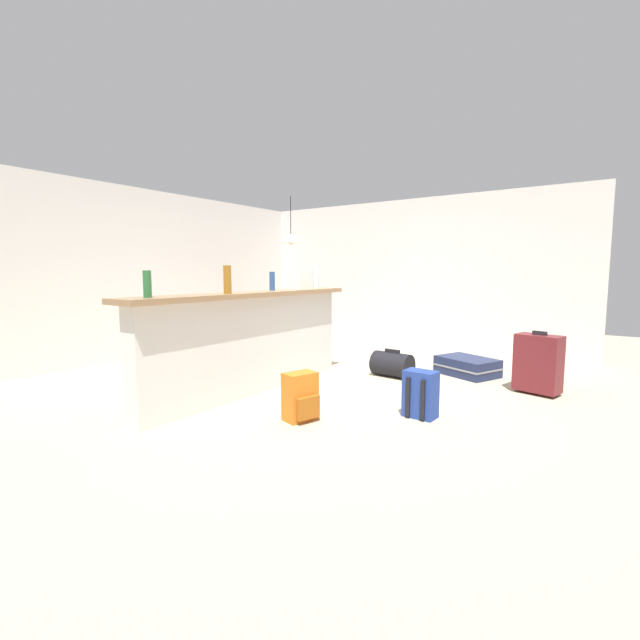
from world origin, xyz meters
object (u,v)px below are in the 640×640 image
Objects in this scene: grocery_bag at (301,280)px; dining_chair_near_partition at (304,320)px; suitcase_flat_navy at (467,366)px; dining_table at (284,310)px; suitcase_upright_maroon at (538,363)px; bottle_green at (147,284)px; pendant_lamp at (291,238)px; bottle_amber at (227,280)px; backpack_blue at (421,395)px; bottle_blue at (272,281)px; backpack_orange at (301,397)px; bottle_clear at (316,277)px; duffel_bag_black at (392,364)px.

dining_chair_near_partition is at bearing 35.67° from grocery_bag.
suitcase_flat_navy is (-0.05, -2.59, -0.41)m from dining_chair_near_partition.
suitcase_upright_maroon is at bearing -98.38° from dining_table.
bottle_green is 3.87m from pendant_lamp.
backpack_blue is (0.67, -1.71, -1.01)m from bottle_amber.
bottle_blue is 2.39m from dining_table.
grocery_bag is at bearing 4.72° from bottle_amber.
suitcase_flat_navy is 2.62m from backpack_orange.
suitcase_upright_maroon is (-0.58, -3.94, -0.32)m from dining_table.
dining_table reaches higher than backpack_blue.
bottle_clear is (0.87, 0.02, 0.04)m from bottle_blue.
suitcase_flat_navy is 0.95m from duffel_bag_black.
dining_chair_near_partition is (1.78, 0.89, -0.67)m from bottle_blue.
dining_table reaches higher than backpack_orange.
bottle_green is 1.07× the size of bottle_blue.
bottle_amber reaches higher than bottle_green.
bottle_green reaches higher than dining_chair_near_partition.
pendant_lamp is (2.75, 1.41, 0.61)m from bottle_amber.
bottle_clear is at bearing -135.81° from dining_chair_near_partition.
dining_chair_near_partition is 1.85× the size of duffel_bag_black.
backpack_orange is (-0.80, -1.01, -0.98)m from bottle_blue.
bottle_amber reaches higher than suitcase_upright_maroon.
bottle_green is 3.06m from duffel_bag_black.
backpack_orange is at bearing 129.67° from backpack_blue.
pendant_lamp is 4.09m from backpack_blue.
bottle_amber is at bearing 130.60° from suitcase_upright_maroon.
bottle_clear reaches higher than bottle_blue.
bottle_green reaches higher than backpack_orange.
bottle_amber is 3.12m from dining_table.
dining_table reaches higher than duffel_bag_black.
bottle_clear reaches higher than backpack_orange.
bottle_clear is 1.77m from pendant_lamp.
bottle_green is 3.58m from dining_chair_near_partition.
bottle_clear reaches higher than grocery_bag.
duffel_bag_black is (1.12, -0.96, -1.03)m from bottle_blue.
bottle_green is 0.33× the size of suitcase_upright_maroon.
dining_table is (1.87, 1.38, -0.54)m from bottle_blue.
bottle_blue reaches higher than dining_table.
suitcase_flat_navy is (1.72, -1.69, -1.07)m from bottle_blue.
bottle_amber reaches higher than grocery_bag.
bottle_amber is 0.64× the size of backpack_blue.
duffel_bag_black is 1.62m from suitcase_upright_maroon.
pendant_lamp is at bearing -49.69° from dining_table.
bottle_amber is 3.16m from suitcase_flat_navy.
bottle_clear is at bearing 116.43° from suitcase_flat_navy.
suitcase_upright_maroon is at bearing -72.77° from grocery_bag.
suitcase_upright_maroon is 2.61m from backpack_orange.
suitcase_upright_maroon is at bearing -49.40° from bottle_amber.
grocery_bag is at bearing -144.33° from dining_chair_near_partition.
bottle_green is at bearing -178.30° from bottle_clear.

